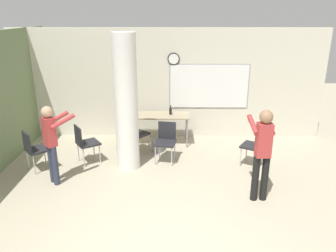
{
  "coord_description": "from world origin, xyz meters",
  "views": [
    {
      "loc": [
        0.1,
        -3.26,
        3.14
      ],
      "look_at": [
        0.04,
        2.3,
        1.21
      ],
      "focal_mm": 35.0,
      "sensor_mm": 36.0,
      "label": 1
    }
  ],
  "objects": [
    {
      "name": "wall_back",
      "position": [
        0.02,
        5.06,
        1.4
      ],
      "size": [
        8.0,
        0.15,
        2.8
      ],
      "color": "beige",
      "rests_on": "ground_plane"
    },
    {
      "name": "support_pillar",
      "position": [
        -0.81,
        3.1,
        1.4
      ],
      "size": [
        0.48,
        0.48,
        2.8
      ],
      "color": "white",
      "rests_on": "ground_plane"
    },
    {
      "name": "folding_table",
      "position": [
        -0.26,
        4.45,
        0.7
      ],
      "size": [
        1.6,
        0.63,
        0.76
      ],
      "color": "tan",
      "rests_on": "ground_plane"
    },
    {
      "name": "bottle_on_table",
      "position": [
        0.08,
        4.48,
        0.85
      ],
      "size": [
        0.07,
        0.07,
        0.23
      ],
      "color": "black",
      "rests_on": "folding_table"
    },
    {
      "name": "waste_bin",
      "position": [
        -0.22,
        3.95,
        0.16
      ],
      "size": [
        0.28,
        0.28,
        0.32
      ],
      "color": "gray",
      "rests_on": "ground_plane"
    },
    {
      "name": "chair_near_pillar",
      "position": [
        -1.77,
        3.29,
        0.51
      ],
      "size": [
        0.61,
        0.61,
        0.87
      ],
      "color": "#232328",
      "rests_on": "ground_plane"
    },
    {
      "name": "chair_by_left_wall",
      "position": [
        -2.72,
        2.93,
        0.51
      ],
      "size": [
        0.62,
        0.62,
        0.87
      ],
      "color": "#232328",
      "rests_on": "ground_plane"
    },
    {
      "name": "chair_mid_room",
      "position": [
        1.9,
        3.17,
        0.51
      ],
      "size": [
        0.61,
        0.61,
        0.87
      ],
      "color": "#232328",
      "rests_on": "ground_plane"
    },
    {
      "name": "chair_table_left",
      "position": [
        -0.74,
        3.87,
        0.51
      ],
      "size": [
        0.62,
        0.62,
        0.87
      ],
      "color": "#232328",
      "rests_on": "ground_plane"
    },
    {
      "name": "chair_table_front",
      "position": [
        -0.02,
        3.43,
        0.51
      ],
      "size": [
        0.52,
        0.52,
        0.87
      ],
      "color": "#232328",
      "rests_on": "ground_plane"
    },
    {
      "name": "person_playing_side",
      "position": [
        1.64,
        1.86,
        0.97
      ],
      "size": [
        0.38,
        0.64,
        1.65
      ],
      "color": "black",
      "rests_on": "ground_plane"
    },
    {
      "name": "person_watching_back",
      "position": [
        -2.14,
        2.4,
        0.91
      ],
      "size": [
        0.6,
        0.59,
        1.55
      ],
      "color": "#2D3347",
      "rests_on": "ground_plane"
    }
  ]
}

